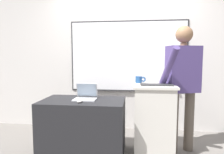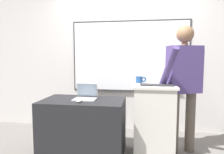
{
  "view_description": "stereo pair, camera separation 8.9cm",
  "coord_description": "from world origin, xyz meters",
  "px_view_note": "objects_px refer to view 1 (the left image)",
  "views": [
    {
      "loc": [
        0.2,
        -2.25,
        1.3
      ],
      "look_at": [
        -0.11,
        0.41,
        1.04
      ],
      "focal_mm": 32.0,
      "sensor_mm": 36.0,
      "label": 1
    },
    {
      "loc": [
        0.29,
        -2.23,
        1.3
      ],
      "look_at": [
        -0.11,
        0.41,
        1.04
      ],
      "focal_mm": 32.0,
      "sensor_mm": 36.0,
      "label": 2
    }
  ],
  "objects_px": {
    "lectern_podium": "(154,119)",
    "wireless_keyboard": "(156,85)",
    "laptop": "(86,95)",
    "side_desk": "(83,127)",
    "computer_mouse_by_laptop": "(80,101)",
    "person_presenter": "(183,79)",
    "coffee_mug": "(139,80)"
  },
  "relations": [
    {
      "from": "side_desk",
      "to": "computer_mouse_by_laptop",
      "type": "bearing_deg",
      "value": -89.94
    },
    {
      "from": "side_desk",
      "to": "laptop",
      "type": "distance_m",
      "value": 0.43
    },
    {
      "from": "lectern_podium",
      "to": "side_desk",
      "type": "height_order",
      "value": "lectern_podium"
    },
    {
      "from": "laptop",
      "to": "computer_mouse_by_laptop",
      "type": "xyz_separation_m",
      "value": [
        -0.03,
        -0.21,
        -0.04
      ]
    },
    {
      "from": "wireless_keyboard",
      "to": "computer_mouse_by_laptop",
      "type": "height_order",
      "value": "wireless_keyboard"
    },
    {
      "from": "side_desk",
      "to": "wireless_keyboard",
      "type": "height_order",
      "value": "wireless_keyboard"
    },
    {
      "from": "wireless_keyboard",
      "to": "laptop",
      "type": "bearing_deg",
      "value": -178.96
    },
    {
      "from": "coffee_mug",
      "to": "computer_mouse_by_laptop",
      "type": "bearing_deg",
      "value": -147.74
    },
    {
      "from": "side_desk",
      "to": "computer_mouse_by_laptop",
      "type": "relative_size",
      "value": 10.91
    },
    {
      "from": "lectern_podium",
      "to": "coffee_mug",
      "type": "relative_size",
      "value": 6.55
    },
    {
      "from": "lectern_podium",
      "to": "side_desk",
      "type": "relative_size",
      "value": 0.86
    },
    {
      "from": "laptop",
      "to": "coffee_mug",
      "type": "height_order",
      "value": "coffee_mug"
    },
    {
      "from": "person_presenter",
      "to": "coffee_mug",
      "type": "bearing_deg",
      "value": 157.17
    },
    {
      "from": "lectern_podium",
      "to": "computer_mouse_by_laptop",
      "type": "height_order",
      "value": "lectern_podium"
    },
    {
      "from": "side_desk",
      "to": "coffee_mug",
      "type": "relative_size",
      "value": 7.58
    },
    {
      "from": "laptop",
      "to": "wireless_keyboard",
      "type": "relative_size",
      "value": 0.71
    },
    {
      "from": "coffee_mug",
      "to": "lectern_podium",
      "type": "bearing_deg",
      "value": -41.73
    },
    {
      "from": "coffee_mug",
      "to": "person_presenter",
      "type": "bearing_deg",
      "value": -5.83
    },
    {
      "from": "lectern_podium",
      "to": "computer_mouse_by_laptop",
      "type": "distance_m",
      "value": 1.02
    },
    {
      "from": "laptop",
      "to": "computer_mouse_by_laptop",
      "type": "distance_m",
      "value": 0.22
    },
    {
      "from": "lectern_podium",
      "to": "wireless_keyboard",
      "type": "distance_m",
      "value": 0.48
    },
    {
      "from": "lectern_podium",
      "to": "coffee_mug",
      "type": "xyz_separation_m",
      "value": [
        -0.2,
        0.18,
        0.52
      ]
    },
    {
      "from": "lectern_podium",
      "to": "side_desk",
      "type": "xyz_separation_m",
      "value": [
        -0.94,
        -0.13,
        -0.1
      ]
    },
    {
      "from": "computer_mouse_by_laptop",
      "to": "coffee_mug",
      "type": "distance_m",
      "value": 0.91
    },
    {
      "from": "laptop",
      "to": "coffee_mug",
      "type": "distance_m",
      "value": 0.78
    },
    {
      "from": "laptop",
      "to": "wireless_keyboard",
      "type": "xyz_separation_m",
      "value": [
        0.93,
        0.02,
        0.15
      ]
    },
    {
      "from": "person_presenter",
      "to": "computer_mouse_by_laptop",
      "type": "relative_size",
      "value": 17.23
    },
    {
      "from": "lectern_podium",
      "to": "wireless_keyboard",
      "type": "height_order",
      "value": "wireless_keyboard"
    },
    {
      "from": "wireless_keyboard",
      "to": "coffee_mug",
      "type": "relative_size",
      "value": 2.87
    },
    {
      "from": "computer_mouse_by_laptop",
      "to": "wireless_keyboard",
      "type": "bearing_deg",
      "value": 13.48
    },
    {
      "from": "computer_mouse_by_laptop",
      "to": "coffee_mug",
      "type": "xyz_separation_m",
      "value": [
        0.74,
        0.47,
        0.23
      ]
    },
    {
      "from": "side_desk",
      "to": "wireless_keyboard",
      "type": "relative_size",
      "value": 2.64
    }
  ]
}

